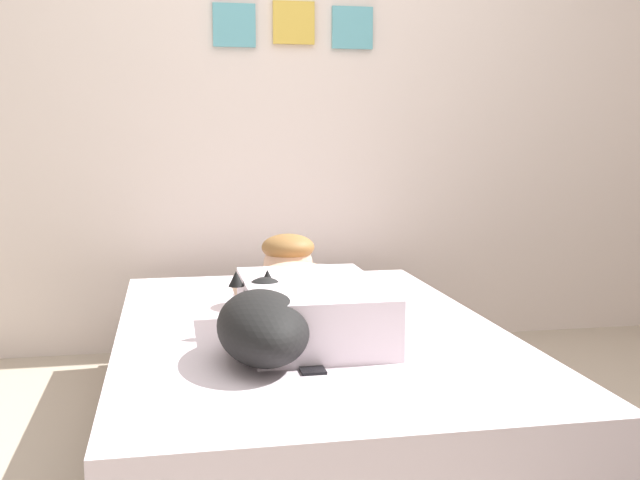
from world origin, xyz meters
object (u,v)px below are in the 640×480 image
Objects in this scene: pillow at (308,279)px; cell_phone at (310,367)px; person_lying at (304,296)px; coffee_cup at (319,293)px; dog at (263,323)px; bed at (308,383)px.

cell_phone is (-0.18, -1.02, -0.05)m from pillow.
person_lying is at bearing 82.20° from cell_phone.
coffee_cup is (0.01, -0.21, -0.02)m from pillow.
dog is 4.60× the size of coffee_cup.
person_lying is 0.47m from cell_phone.
dog is 4.11× the size of cell_phone.
cell_phone is at bearing -102.60° from coffee_cup.
dog reaches higher than cell_phone.
dog is 0.20m from cell_phone.
coffee_cup is at bearing 71.63° from person_lying.
pillow is at bearing 71.90° from dog.
coffee_cup is at bearing -88.58° from pillow.
cell_phone is (-0.06, -0.45, -0.10)m from person_lying.
bed is 0.62m from pillow.
dog is (-0.18, -0.33, -0.00)m from person_lying.
bed is at bearing 80.62° from cell_phone.
person_lying is 0.37m from dog.
person_lying reaches higher than pillow.
pillow is 1.04m from cell_phone.
person_lying is 1.60× the size of dog.
cell_phone is (0.12, -0.12, -0.10)m from dog.
coffee_cup is 0.89× the size of cell_phone.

